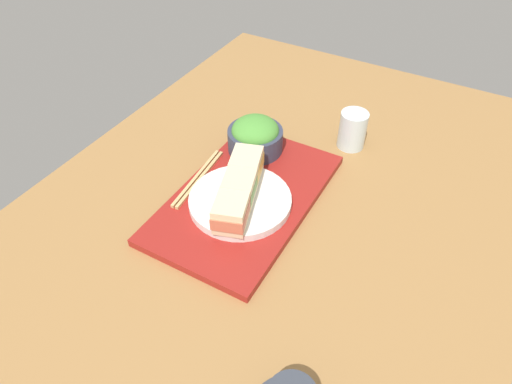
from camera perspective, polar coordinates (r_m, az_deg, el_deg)
ground_plane at (r=101.85cm, az=2.63°, el=-1.65°), size 140.00×100.00×3.00cm
serving_tray at (r=100.04cm, az=-1.30°, el=-0.70°), size 44.90×27.01×1.79cm
sandwich_plate at (r=96.82cm, az=-1.96°, el=-1.09°), size 21.51×21.51×1.76cm
sandwich_near at (r=99.45cm, az=-1.08°, el=3.34°), size 9.47×8.56×6.00cm
sandwich_middle at (r=94.21cm, az=-2.02°, el=0.59°), size 9.84×8.58×5.90cm
sandwich_far at (r=89.23cm, az=-3.06°, el=-2.47°), size 9.86×8.61×5.81cm
salad_bowl at (r=109.23cm, az=-0.09°, el=6.93°), size 13.01×13.01×8.47cm
chopsticks_pair at (r=103.70cm, az=-7.10°, el=1.72°), size 20.51×3.63×0.70cm
drinking_glass at (r=115.44cm, az=11.80°, el=7.51°), size 6.66×6.66×9.34cm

